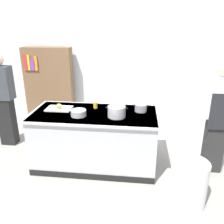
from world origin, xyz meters
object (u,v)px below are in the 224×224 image
Objects in this scene: mixing_bowl at (78,113)px; bookshelf at (49,85)px; onion at (59,106)px; stock_pot at (117,112)px; trash_bin at (188,183)px; sauce_pan at (141,108)px; juice_cup at (95,105)px; person_chef at (218,116)px; person_guest at (3,98)px.

bookshelf is at bearing 121.36° from mixing_bowl.
stock_pot is at bearing -10.76° from onion.
sauce_pan is at bearing 123.82° from trash_bin.
person_chef is (1.87, -0.18, -0.04)m from juice_cup.
juice_cup is 0.06× the size of person_guest.
sauce_pan is 0.41× the size of trash_bin.
stock_pot is at bearing -142.09° from sauce_pan.
person_guest reaches higher than trash_bin.
person_guest is at bearing 171.91° from sauce_pan.
stock_pot is 1.50m from person_chef.
mixing_bowl is at bearing -176.94° from stock_pot.
person_guest reaches higher than sauce_pan.
person_guest is 1.01× the size of bookshelf.
juice_cup is at bearing 138.08° from stock_pot.
mixing_bowl reaches higher than trash_bin.
mixing_bowl is 0.38× the size of trash_bin.
stock_pot is at bearing -41.92° from juice_cup.
person_guest is (-3.63, 0.47, -0.00)m from person_chef.
bookshelf is at bearing 147.35° from person_guest.
trash_bin is at bearing 158.81° from person_chef.
person_chef is at bearing 58.36° from trash_bin.
mixing_bowl is at bearing -161.65° from sauce_pan.
sauce_pan is 1.31m from trash_bin.
sauce_pan is 0.15× the size of bookshelf.
trash_bin is (1.55, -0.63, -0.64)m from mixing_bowl.
stock_pot reaches higher than trash_bin.
person_guest is at bearing 163.59° from stock_pot.
mixing_bowl is at bearing 50.87° from person_guest.
person_chef reaches higher than juice_cup.
onion reaches higher than juice_cup.
trash_bin is 1.15m from person_chef.
trash_bin is (1.92, -0.84, -0.66)m from onion.
juice_cup is (-0.38, 0.34, -0.03)m from stock_pot.
onion reaches higher than trash_bin.
onion is at bearing 156.27° from trash_bin.
person_chef is (0.51, 0.83, 0.61)m from trash_bin.
person_chef is 1.00× the size of person_guest.
juice_cup is 1.81m from trash_bin.
onion is 0.05× the size of person_chef.
juice_cup is 0.06× the size of bookshelf.
onion is 0.38× the size of mixing_bowl.
stock_pot is 0.57m from mixing_bowl.
stock_pot is at bearing 145.91° from trash_bin.
onion is 0.95m from stock_pot.
person_chef is (1.14, -0.11, -0.04)m from sauce_pan.
mixing_bowl is (0.37, -0.21, -0.02)m from onion.
trash_bin is (0.98, -0.66, -0.68)m from stock_pot.
sauce_pan reaches higher than onion.
juice_cup is at bearing 174.93° from sauce_pan.
trash_bin is at bearing -23.73° from onion.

